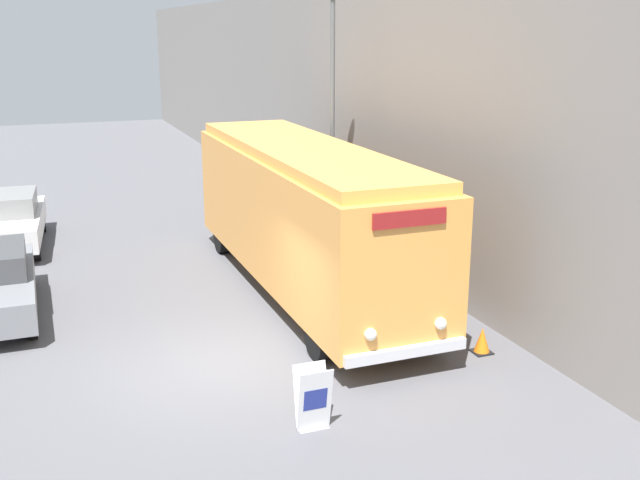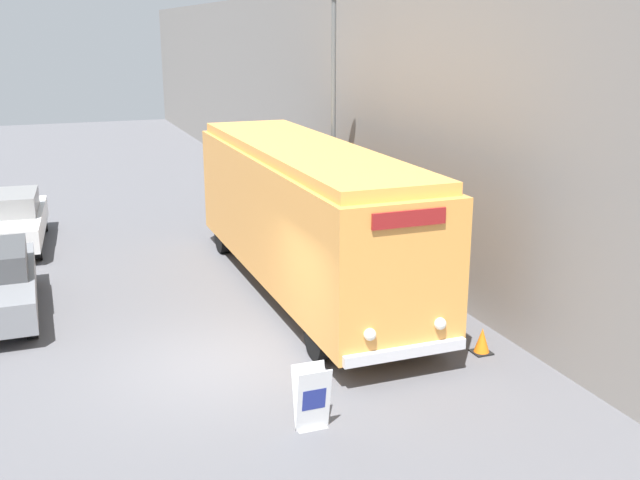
# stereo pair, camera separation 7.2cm
# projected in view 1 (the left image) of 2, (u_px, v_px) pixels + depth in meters

# --- Properties ---
(ground_plane) EXTENTS (80.00, 80.00, 0.00)m
(ground_plane) POSITION_uv_depth(u_px,v_px,m) (216.00, 367.00, 13.83)
(ground_plane) COLOR #56565B
(building_wall_right) EXTENTS (0.30, 60.00, 7.24)m
(building_wall_right) POSITION_uv_depth(u_px,v_px,m) (321.00, 107.00, 23.89)
(building_wall_right) COLOR gray
(building_wall_right) RESTS_ON ground_plane
(vintage_bus) EXTENTS (2.48, 10.47, 3.47)m
(vintage_bus) POSITION_uv_depth(u_px,v_px,m) (304.00, 212.00, 17.40)
(vintage_bus) COLOR black
(vintage_bus) RESTS_ON ground_plane
(sign_board) EXTENTS (0.54, 0.39, 1.04)m
(sign_board) POSITION_uv_depth(u_px,v_px,m) (313.00, 399.00, 11.58)
(sign_board) COLOR gray
(sign_board) RESTS_ON ground_plane
(streetlamp) EXTENTS (0.36, 0.36, 7.13)m
(streetlamp) POSITION_uv_depth(u_px,v_px,m) (332.00, 88.00, 19.31)
(streetlamp) COLOR #595E60
(streetlamp) RESTS_ON ground_plane
(parked_car_mid) EXTENTS (2.13, 4.62, 1.55)m
(parked_car_mid) POSITION_uv_depth(u_px,v_px,m) (8.00, 220.00, 21.24)
(parked_car_mid) COLOR black
(parked_car_mid) RESTS_ON ground_plane
(traffic_cone) EXTENTS (0.36, 0.36, 0.51)m
(traffic_cone) POSITION_uv_depth(u_px,v_px,m) (482.00, 341.00, 14.38)
(traffic_cone) COLOR black
(traffic_cone) RESTS_ON ground_plane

